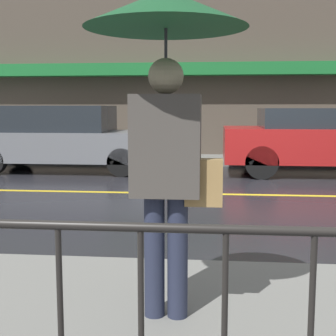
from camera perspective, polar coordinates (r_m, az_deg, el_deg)
The scene contains 7 objects.
ground_plane at distance 8.26m, azimuth 11.35°, elevation -3.25°, with size 80.00×80.00×0.00m, color black.
sidewalk_far at distance 13.10m, azimuth 9.24°, elevation 0.95°, with size 28.00×1.93×0.12m.
lane_marking at distance 8.26m, azimuth 11.35°, elevation -3.22°, with size 25.20×0.12×0.01m.
building_storefront at distance 14.24m, azimuth 9.24°, elevation 14.84°, with size 28.00×0.85×6.84m.
pedestrian at distance 2.99m, azimuth -0.15°, elevation 12.42°, with size 1.02×1.02×2.10m.
car_grey at distance 11.38m, azimuth -12.55°, elevation 3.55°, with size 4.79×1.77×1.55m.
car_red at distance 11.05m, azimuth 17.37°, elevation 3.29°, with size 4.10×1.91×1.49m.
Camera 1 is at (-0.84, -8.08, 1.50)m, focal length 50.00 mm.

